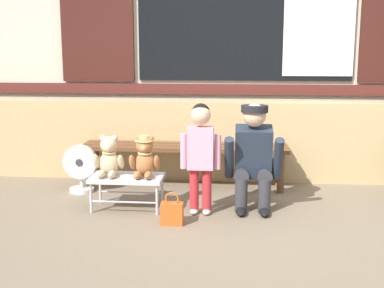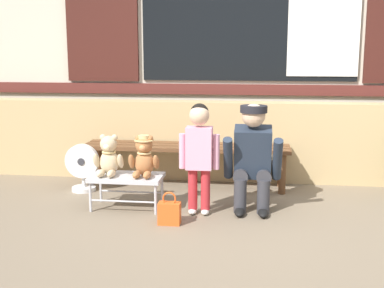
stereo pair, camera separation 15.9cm
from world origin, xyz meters
TOP-DOWN VIEW (x-y plane):
  - ground_plane at (0.00, 0.00)m, footprint 60.00×60.00m
  - brick_low_wall at (0.00, 1.43)m, footprint 7.06×0.25m
  - shop_facade at (0.00, 1.94)m, footprint 7.20×0.26m
  - wooden_bench_long at (-0.60, 1.06)m, footprint 2.10×0.40m
  - small_display_bench at (-1.03, 0.29)m, footprint 0.64×0.36m
  - teddy_bear_plain at (-1.19, 0.29)m, footprint 0.28×0.26m
  - teddy_bear_with_hat at (-0.87, 0.29)m, footprint 0.28×0.27m
  - child_standing at (-0.37, 0.21)m, footprint 0.35×0.18m
  - adult_crouching at (0.09, 0.37)m, footprint 0.50×0.49m
  - handbag_on_ground at (-0.58, -0.08)m, footprint 0.18×0.11m
  - floor_fan at (-1.60, 0.77)m, footprint 0.34×0.24m

SIDE VIEW (x-z plane):
  - ground_plane at x=0.00m, z-range 0.00..0.00m
  - handbag_on_ground at x=-0.58m, z-range -0.04..0.23m
  - floor_fan at x=-1.60m, z-range 0.00..0.48m
  - small_display_bench at x=-1.03m, z-range 0.12..0.42m
  - wooden_bench_long at x=-0.60m, z-range 0.15..0.59m
  - brick_low_wall at x=0.00m, z-range 0.00..0.85m
  - teddy_bear_plain at x=-1.19m, z-range 0.28..0.65m
  - teddy_bear_with_hat at x=-0.87m, z-range 0.29..0.65m
  - adult_crouching at x=0.09m, z-range 0.01..0.96m
  - child_standing at x=-0.37m, z-range 0.11..1.07m
  - shop_facade at x=0.00m, z-range 0.00..3.68m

